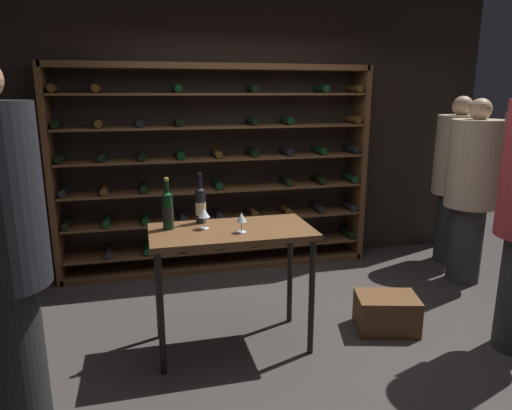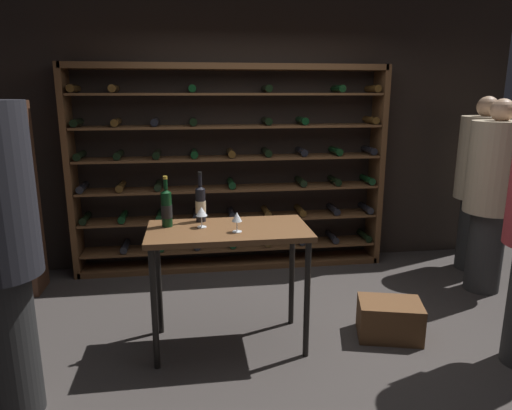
# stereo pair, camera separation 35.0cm
# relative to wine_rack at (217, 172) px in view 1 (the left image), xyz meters

# --- Properties ---
(ground_plane) EXTENTS (9.70, 9.70, 0.00)m
(ground_plane) POSITION_rel_wine_rack_xyz_m (0.29, -1.64, -1.06)
(ground_plane) COLOR #383330
(back_wall) EXTENTS (5.76, 0.10, 2.96)m
(back_wall) POSITION_rel_wine_rack_xyz_m (0.29, 0.21, 0.42)
(back_wall) COLOR black
(back_wall) RESTS_ON ground
(wine_rack) EXTENTS (3.30, 0.32, 2.16)m
(wine_rack) POSITION_rel_wine_rack_xyz_m (0.00, 0.00, 0.00)
(wine_rack) COLOR brown
(wine_rack) RESTS_ON ground
(tasting_table) EXTENTS (1.17, 0.60, 0.92)m
(tasting_table) POSITION_rel_wine_rack_xyz_m (-0.17, -1.62, -0.25)
(tasting_table) COLOR brown
(tasting_table) RESTS_ON ground
(person_bystander_dark_jacket) EXTENTS (0.49, 0.49, 1.83)m
(person_bystander_dark_jacket) POSITION_rel_wine_rack_xyz_m (2.36, -0.97, -0.06)
(person_bystander_dark_jacket) COLOR #2C2C2C
(person_bystander_dark_jacket) RESTS_ON ground
(person_guest_blue_shirt) EXTENTS (0.46, 0.46, 2.05)m
(person_guest_blue_shirt) POSITION_rel_wine_rack_xyz_m (-1.50, -2.21, 0.07)
(person_guest_blue_shirt) COLOR black
(person_guest_blue_shirt) RESTS_ON ground
(person_bystander_red_print) EXTENTS (0.48, 0.48, 1.84)m
(person_bystander_red_print) POSITION_rel_wine_rack_xyz_m (2.58, -0.43, -0.05)
(person_bystander_red_print) COLOR #262626
(person_bystander_red_print) RESTS_ON ground
(wine_crate) EXTENTS (0.55, 0.45, 0.29)m
(wine_crate) POSITION_rel_wine_rack_xyz_m (1.08, -1.69, -0.92)
(wine_crate) COLOR brown
(wine_crate) RESTS_ON ground
(wine_bottle_green_slim) EXTENTS (0.08, 0.08, 0.37)m
(wine_bottle_green_slim) POSITION_rel_wine_rack_xyz_m (-0.61, -1.51, 0.00)
(wine_bottle_green_slim) COLOR black
(wine_bottle_green_slim) RESTS_ON tasting_table
(wine_bottle_gold_foil) EXTENTS (0.08, 0.08, 0.38)m
(wine_bottle_gold_foil) POSITION_rel_wine_rack_xyz_m (-0.36, -1.41, 0.00)
(wine_bottle_gold_foil) COLOR black
(wine_bottle_gold_foil) RESTS_ON tasting_table
(wine_glass_stemmed_left) EXTENTS (0.08, 0.08, 0.15)m
(wine_glass_stemmed_left) POSITION_rel_wine_rack_xyz_m (-0.36, -1.57, -0.02)
(wine_glass_stemmed_left) COLOR silver
(wine_glass_stemmed_left) RESTS_ON tasting_table
(wine_glass_stemmed_right) EXTENTS (0.07, 0.07, 0.14)m
(wine_glass_stemmed_right) POSITION_rel_wine_rack_xyz_m (-0.12, -1.72, -0.04)
(wine_glass_stemmed_right) COLOR silver
(wine_glass_stemmed_right) RESTS_ON tasting_table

